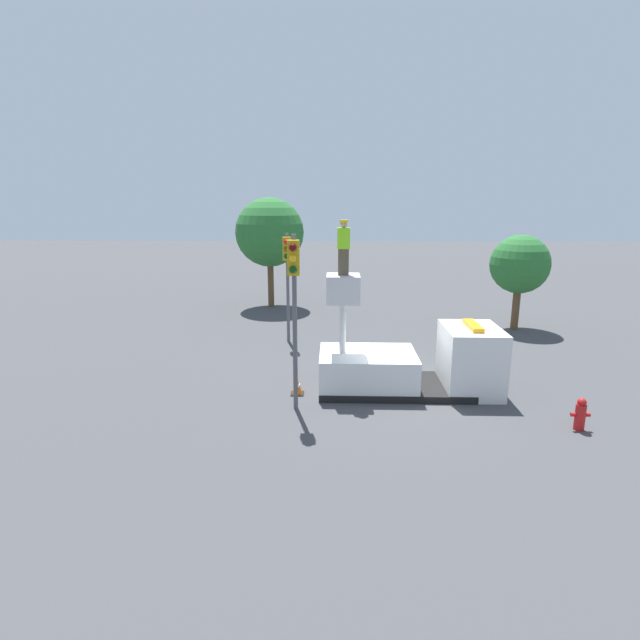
# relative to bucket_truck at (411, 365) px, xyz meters

# --- Properties ---
(ground_plane) EXTENTS (120.00, 120.00, 0.00)m
(ground_plane) POSITION_rel_bucket_truck_xyz_m (-0.56, 0.00, -0.90)
(ground_plane) COLOR #424244
(bucket_truck) EXTENTS (5.97, 2.44, 3.93)m
(bucket_truck) POSITION_rel_bucket_truck_xyz_m (0.00, 0.00, 0.00)
(bucket_truck) COLOR black
(bucket_truck) RESTS_ON ground
(worker) EXTENTS (0.40, 0.26, 1.75)m
(worker) POSITION_rel_bucket_truck_xyz_m (-2.32, 0.00, 3.91)
(worker) COLOR brown
(worker) RESTS_ON bucket_truck
(traffic_light_pole) EXTENTS (0.34, 0.57, 5.34)m
(traffic_light_pole) POSITION_rel_bucket_truck_xyz_m (-3.78, -1.77, 2.88)
(traffic_light_pole) COLOR #515156
(traffic_light_pole) RESTS_ON ground
(traffic_light_across) EXTENTS (0.34, 0.57, 4.87)m
(traffic_light_across) POSITION_rel_bucket_truck_xyz_m (-4.67, 5.58, 2.55)
(traffic_light_across) COLOR #515156
(traffic_light_across) RESTS_ON ground
(fire_hydrant) EXTENTS (0.53, 0.29, 0.95)m
(fire_hydrant) POSITION_rel_bucket_truck_xyz_m (4.31, -2.88, -0.44)
(fire_hydrant) COLOR red
(fire_hydrant) RESTS_ON ground
(traffic_cone_rear) EXTENTS (0.43, 0.43, 0.57)m
(traffic_cone_rear) POSITION_rel_bucket_truck_xyz_m (-3.81, -0.50, -0.63)
(traffic_cone_rear) COLOR black
(traffic_cone_rear) RESTS_ON ground
(tree_left_bg) EXTENTS (3.98, 3.98, 6.40)m
(tree_left_bg) POSITION_rel_bucket_truck_xyz_m (-6.40, 13.25, 3.49)
(tree_left_bg) COLOR brown
(tree_left_bg) RESTS_ON ground
(tree_right_bg) EXTENTS (2.83, 2.83, 4.64)m
(tree_right_bg) POSITION_rel_bucket_truck_xyz_m (6.37, 8.36, 2.30)
(tree_right_bg) COLOR brown
(tree_right_bg) RESTS_ON ground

